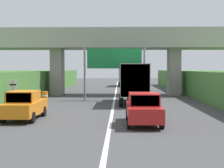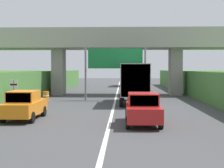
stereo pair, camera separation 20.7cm
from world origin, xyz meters
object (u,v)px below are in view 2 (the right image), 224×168
at_px(overhead_highway_sign, 115,62).
at_px(car_orange, 24,105).
at_px(truck_silver, 127,75).
at_px(truck_black, 134,82).
at_px(construction_barrel_2, 1,112).
at_px(construction_barrel_5, 46,96).
at_px(construction_barrel_4, 33,100).
at_px(construction_barrel_3, 21,105).
at_px(speed_limit_sign, 14,90).
at_px(car_red, 143,109).

height_order(overhead_highway_sign, car_orange, overhead_highway_sign).
relative_size(truck_silver, car_orange, 1.78).
distance_m(truck_black, construction_barrel_2, 11.98).
height_order(truck_silver, car_orange, truck_silver).
relative_size(car_orange, construction_barrel_5, 4.56).
xyz_separation_m(truck_black, car_orange, (-6.83, -8.58, -1.08)).
distance_m(overhead_highway_sign, car_orange, 12.81).
relative_size(truck_black, construction_barrel_4, 8.11).
relative_size(overhead_highway_sign, construction_barrel_3, 6.53).
bearing_deg(speed_limit_sign, car_orange, -63.76).
bearing_deg(car_red, car_orange, 168.20).
relative_size(construction_barrel_3, construction_barrel_4, 1.00).
bearing_deg(construction_barrel_5, car_red, -55.49).
relative_size(speed_limit_sign, car_red, 0.54).
relative_size(overhead_highway_sign, truck_black, 0.81).
relative_size(car_red, construction_barrel_5, 4.56).
bearing_deg(truck_silver, speed_limit_sign, -105.64).
xyz_separation_m(truck_black, construction_barrel_4, (-8.42, -1.45, -1.47)).
bearing_deg(construction_barrel_4, speed_limit_sign, -104.57).
distance_m(truck_silver, car_orange, 36.92).
height_order(car_red, construction_barrel_4, car_red).
bearing_deg(car_orange, construction_barrel_5, 97.39).
bearing_deg(construction_barrel_4, overhead_highway_sign, 32.29).
bearing_deg(truck_black, car_red, -89.26).
bearing_deg(speed_limit_sign, truck_silver, 74.36).
bearing_deg(car_red, construction_barrel_4, 134.92).
height_order(truck_black, car_red, truck_black).
bearing_deg(construction_barrel_3, construction_barrel_4, 93.30).
bearing_deg(construction_barrel_3, car_orange, -68.73).
bearing_deg(construction_barrel_2, speed_limit_sign, 100.39).
bearing_deg(speed_limit_sign, construction_barrel_4, 75.43).
bearing_deg(car_orange, overhead_highway_sign, 65.68).
distance_m(speed_limit_sign, truck_black, 9.94).
distance_m(car_red, construction_barrel_3, 9.75).
bearing_deg(construction_barrel_2, truck_silver, 77.50).
xyz_separation_m(construction_barrel_2, construction_barrel_3, (0.03, 3.56, 0.00)).
xyz_separation_m(speed_limit_sign, construction_barrel_5, (0.87, 6.10, -1.02)).
bearing_deg(car_orange, speed_limit_sign, 116.24).
xyz_separation_m(construction_barrel_3, construction_barrel_4, (-0.21, 3.56, 0.00)).
height_order(speed_limit_sign, construction_barrel_5, speed_limit_sign).
xyz_separation_m(car_orange, construction_barrel_3, (-1.39, 3.57, -0.40)).
distance_m(truck_black, car_orange, 11.02).
bearing_deg(truck_black, speed_limit_sign, -156.23).
xyz_separation_m(construction_barrel_2, construction_barrel_4, (-0.18, 7.11, 0.00)).
distance_m(car_orange, construction_barrel_4, 7.31).
relative_size(truck_black, construction_barrel_5, 8.11).
xyz_separation_m(car_red, construction_barrel_5, (-8.34, 12.13, -0.40)).
distance_m(speed_limit_sign, construction_barrel_2, 4.75).
distance_m(truck_black, construction_barrel_3, 9.74).
bearing_deg(construction_barrel_2, car_orange, -0.49).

